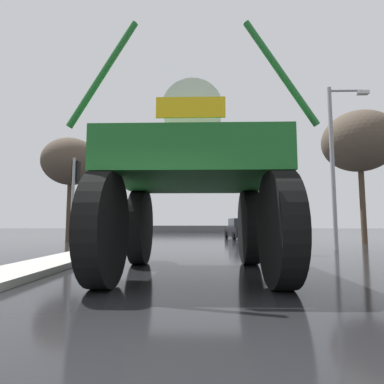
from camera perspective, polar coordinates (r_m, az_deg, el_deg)
ground_plane at (r=20.93m, az=-0.82°, el=-8.87°), size 120.00×120.00×0.00m
median_island at (r=8.37m, az=-27.36°, el=-12.29°), size 1.36×8.40×0.15m
oversize_sprayer at (r=7.27m, az=0.23°, el=2.29°), size 4.49×5.42×4.82m
sedan_ahead at (r=23.86m, az=8.91°, el=-6.72°), size 2.24×4.27×1.52m
traffic_signal_near_left at (r=13.31m, az=-20.47°, el=1.45°), size 0.24×0.54×3.72m
traffic_signal_near_right at (r=12.63m, az=12.51°, el=3.13°), size 0.24×0.54×4.18m
streetlight_near_right at (r=15.18m, az=24.61°, el=5.79°), size 1.82×0.24×7.20m
streetlight_far_left at (r=26.75m, az=-15.16°, el=2.72°), size 1.96×0.24×9.06m
bare_tree_left at (r=24.08m, az=-21.19°, el=5.13°), size 3.94×3.94×7.22m
bare_tree_right at (r=21.04m, az=28.09°, el=8.05°), size 4.18×4.18×7.71m
roadside_barrier at (r=41.18m, az=0.31°, el=-6.75°), size 24.37×0.24×0.90m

